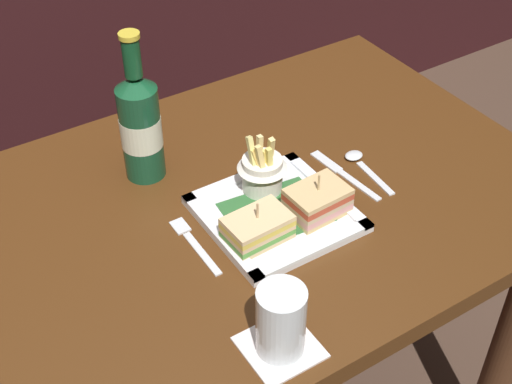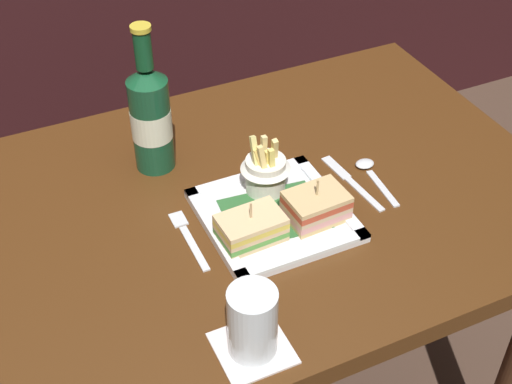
% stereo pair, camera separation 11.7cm
% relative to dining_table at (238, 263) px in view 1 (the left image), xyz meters
% --- Properties ---
extents(dining_table, '(1.12, 0.73, 0.77)m').
position_rel_dining_table_xyz_m(dining_table, '(0.00, 0.00, 0.00)').
color(dining_table, '#4B2910').
rests_on(dining_table, ground_plane).
extents(square_plate, '(0.23, 0.23, 0.02)m').
position_rel_dining_table_xyz_m(square_plate, '(0.04, -0.06, 0.15)').
color(square_plate, silver).
rests_on(square_plate, dining_table).
extents(sandwich_half_left, '(0.11, 0.07, 0.07)m').
position_rel_dining_table_xyz_m(sandwich_half_left, '(-0.02, -0.10, 0.18)').
color(sandwich_half_left, '#D2B17F').
rests_on(sandwich_half_left, square_plate).
extents(sandwich_half_right, '(0.10, 0.08, 0.08)m').
position_rel_dining_table_xyz_m(sandwich_half_right, '(0.10, -0.10, 0.18)').
color(sandwich_half_right, tan).
rests_on(sandwich_half_right, square_plate).
extents(fries_cup, '(0.09, 0.09, 0.11)m').
position_rel_dining_table_xyz_m(fries_cup, '(0.05, 0.00, 0.20)').
color(fries_cup, silver).
rests_on(fries_cup, square_plate).
extents(beer_bottle, '(0.07, 0.07, 0.28)m').
position_rel_dining_table_xyz_m(beer_bottle, '(-0.09, 0.16, 0.25)').
color(beer_bottle, '#144329').
rests_on(beer_bottle, dining_table).
extents(drink_coaster, '(0.10, 0.10, 0.00)m').
position_rel_dining_table_xyz_m(drink_coaster, '(-0.11, -0.29, 0.15)').
color(drink_coaster, silver).
rests_on(drink_coaster, dining_table).
extents(water_glass, '(0.07, 0.07, 0.11)m').
position_rel_dining_table_xyz_m(water_glass, '(-0.11, -0.29, 0.20)').
color(water_glass, silver).
rests_on(water_glass, dining_table).
extents(fork, '(0.02, 0.14, 0.00)m').
position_rel_dining_table_xyz_m(fork, '(-0.11, -0.05, 0.15)').
color(fork, silver).
rests_on(fork, dining_table).
extents(knife, '(0.03, 0.17, 0.00)m').
position_rel_dining_table_xyz_m(knife, '(0.20, -0.03, 0.15)').
color(knife, silver).
rests_on(knife, dining_table).
extents(spoon, '(0.04, 0.13, 0.01)m').
position_rel_dining_table_xyz_m(spoon, '(0.25, -0.02, 0.15)').
color(spoon, silver).
rests_on(spoon, dining_table).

